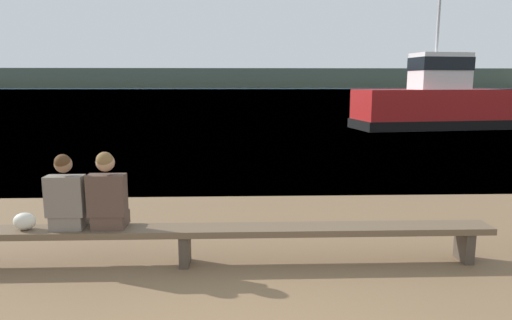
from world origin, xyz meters
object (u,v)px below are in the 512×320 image
person_right (108,195)px  tugboat_red (432,105)px  bench_main (185,234)px  person_left (66,197)px  shopping_bag (25,221)px

person_right → tugboat_red: tugboat_red is taller
bench_main → person_left: bearing=179.7°
person_right → tugboat_red: (11.33, 17.19, 0.28)m
person_left → shopping_bag: person_left is taller
tugboat_red → shopping_bag: bearing=136.0°
person_left → tugboat_red: tugboat_red is taller
tugboat_red → person_right: bearing=138.3°
person_left → shopping_bag: (-0.53, -0.02, -0.30)m
person_left → person_right: size_ratio=0.97×
bench_main → tugboat_red: size_ratio=0.98×
person_right → shopping_bag: size_ratio=3.54×
bench_main → person_left: person_left is taller
bench_main → shopping_bag: size_ratio=28.30×
person_left → person_right: (0.51, -0.00, 0.02)m
person_right → shopping_bag: (-1.03, -0.02, -0.32)m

